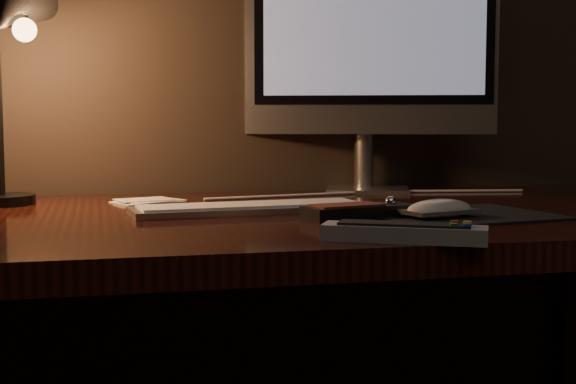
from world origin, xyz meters
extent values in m
cube|color=black|center=(0.00, 1.85, 0.73)|extent=(1.60, 0.75, 0.04)
cube|color=black|center=(0.75, 2.18, 0.35)|extent=(0.06, 0.06, 0.71)
cube|color=black|center=(0.00, 2.20, 0.45)|extent=(1.48, 0.02, 0.51)
cube|color=silver|center=(0.27, 2.18, 0.75)|extent=(0.21, 0.20, 0.01)
cylinder|color=silver|center=(0.27, 2.21, 0.81)|extent=(0.05, 0.05, 0.11)
cube|color=silver|center=(0.27, 2.18, 1.08)|extent=(0.49, 0.20, 0.42)
cube|color=black|center=(0.27, 2.16, 1.11)|extent=(0.46, 0.16, 0.35)
cube|color=#8995BB|center=(0.27, 2.16, 1.11)|extent=(0.42, 0.15, 0.32)
cube|color=silver|center=(-0.04, 1.87, 0.76)|extent=(0.39, 0.14, 0.01)
cube|color=black|center=(0.26, 1.74, 0.75)|extent=(0.31, 0.26, 0.00)
ellipsoid|color=white|center=(0.22, 1.71, 0.76)|extent=(0.13, 0.09, 0.02)
cube|color=black|center=(0.10, 1.75, 0.76)|extent=(0.18, 0.10, 0.02)
cube|color=maroon|center=(0.10, 1.75, 0.77)|extent=(0.12, 0.07, 0.00)
sphere|color=silver|center=(0.10, 1.75, 0.77)|extent=(0.02, 0.02, 0.02)
cube|color=gray|center=(0.08, 1.52, 0.76)|extent=(0.20, 0.14, 0.02)
cube|color=black|center=(0.08, 1.52, 0.77)|extent=(0.16, 0.11, 0.00)
cylinder|color=red|center=(0.08, 1.52, 0.77)|extent=(0.01, 0.01, 0.00)
cylinder|color=#0C8C19|center=(0.08, 1.52, 0.77)|extent=(0.01, 0.01, 0.00)
cylinder|color=gold|center=(0.08, 1.52, 0.77)|extent=(0.01, 0.01, 0.00)
cylinder|color=#1433BF|center=(0.08, 1.52, 0.77)|extent=(0.01, 0.01, 0.00)
cube|color=white|center=(-0.19, 2.06, 0.75)|extent=(0.14, 0.12, 0.01)
cylinder|color=black|center=(-0.45, 2.08, 0.76)|extent=(0.13, 0.13, 0.02)
cone|color=black|center=(-0.42, 2.04, 1.08)|extent=(0.19, 0.20, 0.16)
sphere|color=#FFB266|center=(-0.39, 2.01, 1.05)|extent=(0.04, 0.04, 0.04)
cylinder|color=white|center=(0.24, 2.09, 0.75)|extent=(0.66, 0.02, 0.01)
camera|label=1|loc=(-0.28, 0.61, 0.90)|focal=50.00mm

